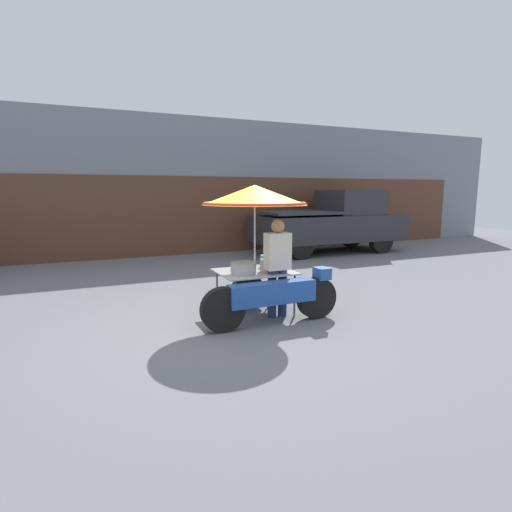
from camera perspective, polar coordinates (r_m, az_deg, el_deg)
name	(u,v)px	position (r m, az deg, el deg)	size (l,w,h in m)	color
ground_plane	(229,325)	(5.99, -3.82, -9.74)	(36.00, 36.00, 0.00)	slate
shopfront_building	(144,187)	(13.30, -15.73, 9.49)	(28.00, 2.06, 4.19)	gray
vendor_motorcycle_cart	(258,221)	(6.16, 0.25, 4.99)	(2.16, 1.64, 2.04)	black
vendor_person	(277,263)	(6.15, 3.09, -1.07)	(0.38, 0.22, 1.52)	navy
pickup_truck	(332,223)	(13.01, 10.86, 4.72)	(4.90, 1.82, 1.98)	black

